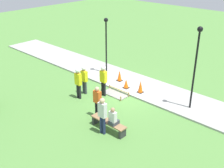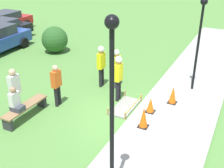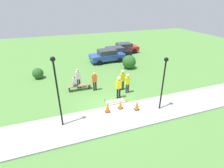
% 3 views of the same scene
% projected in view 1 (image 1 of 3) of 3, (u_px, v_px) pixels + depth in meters
% --- Properties ---
extents(ground_plane, '(60.00, 60.00, 0.00)m').
position_uv_depth(ground_plane, '(127.00, 95.00, 16.73)').
color(ground_plane, '#51843D').
extents(sidewalk, '(28.00, 2.88, 0.10)m').
position_uv_depth(sidewalk, '(142.00, 87.00, 17.67)').
color(sidewalk, '#9E9E99').
rests_on(sidewalk, ground_plane).
extents(wet_concrete_patch, '(1.59, 0.76, 0.29)m').
position_uv_depth(wet_concrete_patch, '(115.00, 94.00, 16.74)').
color(wet_concrete_patch, gray).
rests_on(wet_concrete_patch, ground_plane).
extents(traffic_cone_near_patch, '(0.34, 0.34, 0.76)m').
position_uv_depth(traffic_cone_near_patch, '(141.00, 87.00, 16.68)').
color(traffic_cone_near_patch, black).
rests_on(traffic_cone_near_patch, sidewalk).
extents(traffic_cone_far_patch, '(0.34, 0.34, 0.57)m').
position_uv_depth(traffic_cone_far_patch, '(126.00, 84.00, 17.27)').
color(traffic_cone_far_patch, black).
rests_on(traffic_cone_far_patch, sidewalk).
extents(traffic_cone_sidewalk_edge, '(0.34, 0.34, 0.71)m').
position_uv_depth(traffic_cone_sidewalk_edge, '(120.00, 76.00, 18.23)').
color(traffic_cone_sidewalk_edge, black).
rests_on(traffic_cone_sidewalk_edge, sidewalk).
extents(park_bench, '(1.95, 0.44, 0.49)m').
position_uv_depth(park_bench, '(108.00, 124.00, 13.27)').
color(park_bench, '#2D2D33').
rests_on(park_bench, ground_plane).
extents(person_seated_on_bench, '(0.36, 0.44, 0.89)m').
position_uv_depth(person_seated_on_bench, '(113.00, 118.00, 12.81)').
color(person_seated_on_bench, '#383D47').
rests_on(person_seated_on_bench, park_bench).
extents(worker_supervisor, '(0.40, 0.27, 1.88)m').
position_uv_depth(worker_supervisor, '(103.00, 78.00, 16.21)').
color(worker_supervisor, black).
rests_on(worker_supervisor, ground_plane).
extents(worker_assistant, '(0.40, 0.27, 1.86)m').
position_uv_depth(worker_assistant, '(78.00, 80.00, 15.91)').
color(worker_assistant, black).
rests_on(worker_assistant, ground_plane).
extents(worker_trainee, '(0.40, 0.25, 1.74)m').
position_uv_depth(worker_trainee, '(84.00, 78.00, 16.50)').
color(worker_trainee, '#383D47').
rests_on(worker_trainee, ground_plane).
extents(bystander_in_orange_shirt, '(0.40, 0.22, 1.69)m').
position_uv_depth(bystander_in_orange_shirt, '(97.00, 100.00, 14.12)').
color(bystander_in_orange_shirt, black).
rests_on(bystander_in_orange_shirt, ground_plane).
extents(bystander_in_gray_shirt, '(0.40, 0.24, 1.84)m').
position_uv_depth(bystander_in_gray_shirt, '(102.00, 114.00, 12.73)').
color(bystander_in_gray_shirt, navy).
rests_on(bystander_in_gray_shirt, ground_plane).
extents(lamppost_near, '(0.28, 0.28, 3.81)m').
position_uv_depth(lamppost_near, '(106.00, 38.00, 18.60)').
color(lamppost_near, black).
rests_on(lamppost_near, sidewalk).
extents(lamppost_far, '(0.28, 0.28, 4.42)m').
position_uv_depth(lamppost_far, '(196.00, 58.00, 13.98)').
color(lamppost_far, black).
rests_on(lamppost_far, sidewalk).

